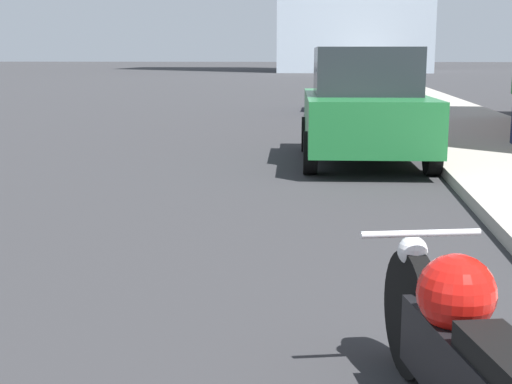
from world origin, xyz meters
TOP-DOWN VIEW (x-y plane):
  - sidewalk at (5.33, 40.00)m, footprint 3.00×240.00m
  - motorcycle at (2.88, 4.24)m, footprint 0.77×2.31m
  - parked_car_green at (2.76, 12.82)m, footprint 2.11×4.07m
  - parked_car_blue at (2.72, 23.55)m, footprint 2.04×4.27m

SIDE VIEW (x-z plane):
  - sidewalk at x=5.33m, z-range 0.00..0.15m
  - motorcycle at x=2.88m, z-range 0.00..0.83m
  - parked_car_blue at x=2.72m, z-range 0.00..1.56m
  - parked_car_green at x=2.76m, z-range -0.02..1.79m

